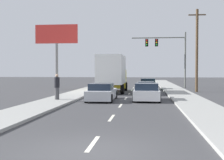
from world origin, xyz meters
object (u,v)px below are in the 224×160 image
object	(u,v)px
box_truck	(112,72)
car_gray	(146,88)
roadside_billboard	(56,42)
car_white	(147,92)
utility_pole_mid	(197,49)
car_silver	(102,92)
car_green	(148,84)
pedestrian_near_corner	(57,87)
traffic_signal_mast	(163,48)

from	to	relation	value
box_truck	car_gray	bearing A→B (deg)	-25.53
roadside_billboard	car_white	bearing A→B (deg)	-49.30
box_truck	roadside_billboard	bearing A→B (deg)	147.29
box_truck	car_gray	distance (m)	4.09
car_white	roadside_billboard	xyz separation A→B (m)	(-10.82, 12.58, 5.16)
car_gray	utility_pole_mid	size ratio (longest dim) A/B	0.50
car_silver	roadside_billboard	bearing A→B (deg)	120.19
car_white	roadside_billboard	size ratio (longest dim) A/B	0.51
car_green	pedestrian_near_corner	world-z (taller)	pedestrian_near_corner
box_truck	traffic_signal_mast	bearing A→B (deg)	58.78
car_green	box_truck	bearing A→B (deg)	-125.56
roadside_billboard	pedestrian_near_corner	world-z (taller)	roadside_billboard
utility_pole_mid	pedestrian_near_corner	xyz separation A→B (m)	(-11.84, -11.22, -3.44)
car_gray	roadside_billboard	bearing A→B (deg)	149.46
box_truck	car_silver	size ratio (longest dim) A/B	1.63
traffic_signal_mast	car_silver	bearing A→B (deg)	-107.69
car_silver	car_white	world-z (taller)	car_white
car_gray	car_green	bearing A→B (deg)	87.77
box_truck	car_white	bearing A→B (deg)	-66.17
car_gray	pedestrian_near_corner	distance (m)	9.90
box_truck	traffic_signal_mast	distance (m)	11.45
car_white	pedestrian_near_corner	distance (m)	6.67
box_truck	car_white	distance (m)	8.72
traffic_signal_mast	roadside_billboard	bearing A→B (deg)	-160.27
utility_pole_mid	car_gray	bearing A→B (deg)	-145.05
car_silver	utility_pole_mid	distance (m)	13.96
car_green	traffic_signal_mast	world-z (taller)	traffic_signal_mast
traffic_signal_mast	roadside_billboard	size ratio (longest dim) A/B	0.93
utility_pole_mid	pedestrian_near_corner	bearing A→B (deg)	-136.55
car_white	utility_pole_mid	distance (m)	11.96
roadside_billboard	car_gray	bearing A→B (deg)	-30.54
car_silver	box_truck	bearing A→B (deg)	90.81
car_white	traffic_signal_mast	size ratio (longest dim) A/B	0.55
traffic_signal_mast	utility_pole_mid	distance (m)	7.95
car_gray	box_truck	bearing A→B (deg)	154.47
car_white	traffic_signal_mast	distance (m)	18.03
car_white	pedestrian_near_corner	xyz separation A→B (m)	(-6.53, -1.24, 0.46)
car_green	car_white	xyz separation A→B (m)	(-0.21, -13.01, -0.00)
box_truck	car_silver	distance (m)	8.24
box_truck	roadside_billboard	distance (m)	9.47
car_green	roadside_billboard	xyz separation A→B (m)	(-11.03, -0.43, 5.15)
car_gray	car_white	size ratio (longest dim) A/B	1.08
car_green	traffic_signal_mast	size ratio (longest dim) A/B	0.61
car_white	roadside_billboard	distance (m)	17.38
car_silver	car_gray	size ratio (longest dim) A/B	1.07
car_white	utility_pole_mid	bearing A→B (deg)	61.99
car_silver	utility_pole_mid	bearing A→B (deg)	49.72
box_truck	utility_pole_mid	world-z (taller)	utility_pole_mid
car_gray	pedestrian_near_corner	bearing A→B (deg)	-130.93
car_green	car_gray	xyz separation A→B (m)	(-0.26, -6.78, -0.06)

